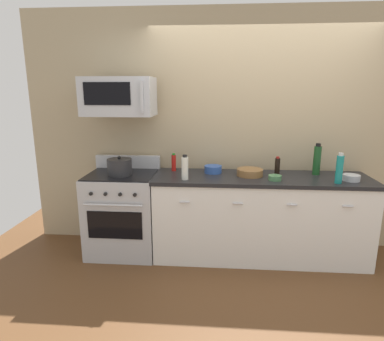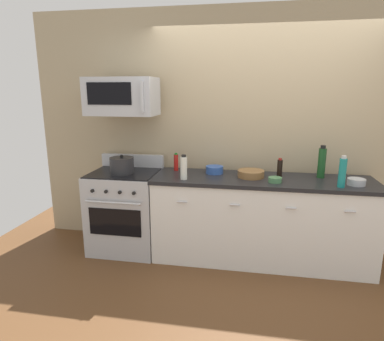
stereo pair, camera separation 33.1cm
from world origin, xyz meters
TOP-DOWN VIEW (x-y plane):
  - ground_plane at (0.00, 0.00)m, footprint 6.47×6.47m
  - back_wall at (0.00, 0.41)m, footprint 5.39×0.10m
  - counter_unit at (0.00, -0.00)m, footprint 2.30×0.66m
  - range_oven at (-1.52, 0.00)m, footprint 0.76×0.69m
  - microwave at (-1.52, 0.05)m, footprint 0.74×0.44m
  - bottle_wine_green at (0.60, 0.14)m, footprint 0.08×0.08m
  - bottle_sparkling_teal at (0.72, -0.20)m, footprint 0.07×0.07m
  - bottle_hot_sauce_red at (-0.97, 0.19)m, footprint 0.05×0.05m
  - bottle_vinegar_white at (-0.80, -0.18)m, footprint 0.07×0.07m
  - bottle_soy_sauce_dark at (0.18, 0.10)m, footprint 0.06×0.06m
  - bowl_blue_mixing at (-0.52, 0.13)m, footprint 0.19×0.19m
  - bowl_wooden_salad at (-0.12, 0.03)m, footprint 0.28×0.28m
  - bowl_green_glaze at (0.12, -0.13)m, footprint 0.13×0.13m
  - bowl_steel_prep at (0.89, -0.09)m, footprint 0.17×0.17m
  - stockpot at (-1.52, -0.05)m, footprint 0.26×0.26m

SIDE VIEW (x-z plane):
  - ground_plane at x=0.00m, z-range 0.00..0.00m
  - counter_unit at x=0.00m, z-range 0.00..0.92m
  - range_oven at x=-1.52m, z-range -0.07..1.00m
  - bowl_green_glaze at x=0.12m, z-range 0.92..0.97m
  - bowl_steel_prep at x=0.89m, z-range 0.92..0.98m
  - bowl_wooden_salad at x=-0.12m, z-range 0.92..1.00m
  - bowl_blue_mixing at x=-0.52m, z-range 0.92..1.00m
  - stockpot at x=-1.52m, z-range 0.91..1.12m
  - bottle_soy_sauce_dark at x=0.18m, z-range 0.91..1.11m
  - bottle_hot_sauce_red at x=-0.97m, z-range 0.91..1.12m
  - bottle_vinegar_white at x=-0.80m, z-range 0.91..1.17m
  - bottle_sparkling_teal at x=0.72m, z-range 0.91..1.22m
  - bottle_wine_green at x=0.60m, z-range 0.91..1.25m
  - back_wall at x=0.00m, z-range 0.00..2.70m
  - microwave at x=-1.52m, z-range 1.55..1.95m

